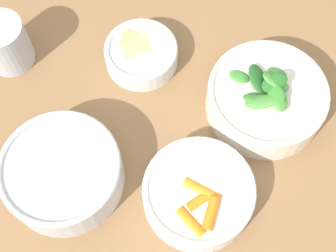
{
  "coord_description": "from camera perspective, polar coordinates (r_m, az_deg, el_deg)",
  "views": [
    {
      "loc": [
        0.01,
        0.3,
        1.46
      ],
      "look_at": [
        0.06,
        -0.02,
        0.77
      ],
      "focal_mm": 50.0,
      "sensor_mm": 36.0,
      "label": 1
    }
  ],
  "objects": [
    {
      "name": "bowl_greens",
      "position": [
        0.79,
        11.84,
        3.39
      ],
      "size": [
        0.2,
        0.2,
        0.1
      ],
      "color": "silver",
      "rests_on": "dining_table"
    },
    {
      "name": "dining_table",
      "position": [
        0.89,
        3.48,
        -5.62
      ],
      "size": [
        1.14,
        0.77,
        0.74
      ],
      "color": "olive",
      "rests_on": "ground_plane"
    },
    {
      "name": "ground_plane",
      "position": [
        1.49,
        2.13,
        -13.62
      ],
      "size": [
        10.0,
        10.0,
        0.0
      ],
      "primitive_type": "plane",
      "color": "brown"
    },
    {
      "name": "cup",
      "position": [
        0.87,
        -19.25,
        9.48
      ],
      "size": [
        0.08,
        0.08,
        0.09
      ],
      "color": "#B2B7C1",
      "rests_on": "dining_table"
    },
    {
      "name": "bowl_cookies",
      "position": [
        0.84,
        -3.28,
        8.83
      ],
      "size": [
        0.13,
        0.13,
        0.05
      ],
      "color": "silver",
      "rests_on": "dining_table"
    },
    {
      "name": "bowl_carrots",
      "position": [
        0.72,
        3.73,
        -8.25
      ],
      "size": [
        0.17,
        0.17,
        0.06
      ],
      "color": "white",
      "rests_on": "dining_table"
    },
    {
      "name": "bowl_beans_hotdog",
      "position": [
        0.74,
        -12.69,
        -5.65
      ],
      "size": [
        0.19,
        0.19,
        0.07
      ],
      "color": "silver",
      "rests_on": "dining_table"
    }
  ]
}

